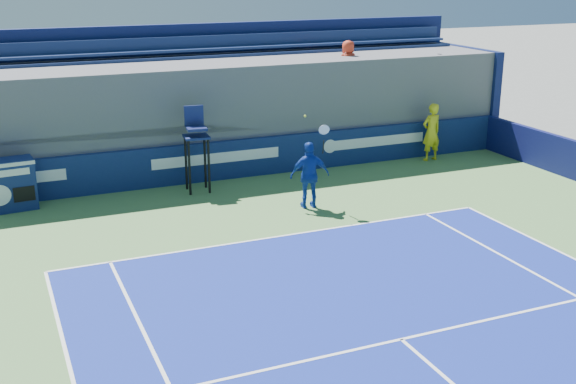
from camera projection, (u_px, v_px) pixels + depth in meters
name	position (u px, v px, depth m)	size (l,w,h in m)	color
ball_person	(431.00, 132.00, 23.99)	(0.70, 0.46, 1.93)	yellow
back_hoarding	(216.00, 161.00, 21.88)	(20.40, 0.21, 1.20)	#0D1C4C
match_clock	(9.00, 183.00, 19.17)	(1.38, 0.84, 1.40)	navy
umpire_chair	(196.00, 140.00, 20.54)	(0.76, 0.76, 2.48)	black
tennis_player	(310.00, 175.00, 19.29)	(1.13, 0.63, 2.57)	#123397
stadium_seating	(194.00, 109.00, 23.29)	(21.00, 4.05, 4.74)	#535358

